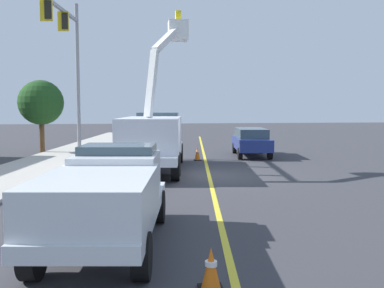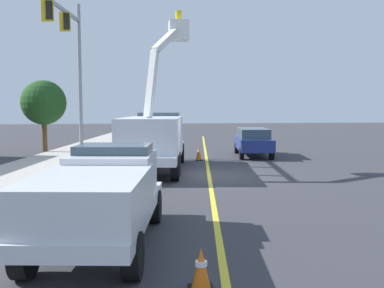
{
  "view_description": "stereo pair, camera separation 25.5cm",
  "coord_description": "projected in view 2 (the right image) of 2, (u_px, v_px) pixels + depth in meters",
  "views": [
    {
      "loc": [
        -18.32,
        3.12,
        2.98
      ],
      "look_at": [
        -0.08,
        0.76,
        1.4
      ],
      "focal_mm": 40.29,
      "sensor_mm": 36.0,
      "label": 1
    },
    {
      "loc": [
        -18.36,
        2.87,
        2.98
      ],
      "look_at": [
        -0.08,
        0.76,
        1.4
      ],
      "focal_mm": 40.29,
      "sensor_mm": 36.0,
      "label": 2
    }
  ],
  "objects": [
    {
      "name": "ground",
      "position": [
        209.0,
        176.0,
        18.75
      ],
      "size": [
        120.0,
        120.0,
        0.0
      ],
      "primitive_type": "plane",
      "color": "#38383D"
    },
    {
      "name": "service_pickup_truck",
      "position": [
        101.0,
        194.0,
        9.19
      ],
      "size": [
        5.82,
        2.81,
        2.06
      ],
      "color": "silver",
      "rests_on": "ground"
    },
    {
      "name": "utility_bucket_truck",
      "position": [
        155.0,
        136.0,
        20.29
      ],
      "size": [
        8.45,
        3.54,
        7.43
      ],
      "color": "white",
      "rests_on": "ground"
    },
    {
      "name": "traffic_signal_mast",
      "position": [
        71.0,
        51.0,
        23.55
      ],
      "size": [
        6.62,
        1.08,
        8.96
      ],
      "color": "gray",
      "rests_on": "ground"
    },
    {
      "name": "lane_centre_stripe",
      "position": [
        209.0,
        176.0,
        18.75
      ],
      "size": [
        49.6,
        6.64,
        0.01
      ],
      "primitive_type": "cube",
      "rotation": [
        0.0,
        0.0,
        -0.13
      ],
      "color": "yellow",
      "rests_on": "ground"
    },
    {
      "name": "passing_minivan",
      "position": [
        253.0,
        140.0,
        26.14
      ],
      "size": [
        5.01,
        2.51,
        1.69
      ],
      "color": "navy",
      "rests_on": "ground"
    },
    {
      "name": "sidewalk_far_side",
      "position": [
        16.0,
        174.0,
        18.87
      ],
      "size": [
        59.96,
        11.35,
        0.12
      ],
      "primitive_type": "cube",
      "rotation": [
        0.0,
        0.0,
        -0.13
      ],
      "color": "#B2ADA3",
      "rests_on": "ground"
    },
    {
      "name": "street_tree_right",
      "position": [
        44.0,
        103.0,
        27.57
      ],
      "size": [
        2.85,
        2.85,
        4.7
      ],
      "color": "brown",
      "rests_on": "ground"
    },
    {
      "name": "traffic_cone_mid_front",
      "position": [
        199.0,
        153.0,
        24.11
      ],
      "size": [
        0.4,
        0.4,
        0.81
      ],
      "color": "black",
      "rests_on": "ground"
    },
    {
      "name": "traffic_cone_leading",
      "position": [
        201.0,
        269.0,
        7.0
      ],
      "size": [
        0.4,
        0.4,
        0.72
      ],
      "color": "black",
      "rests_on": "ground"
    }
  ]
}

